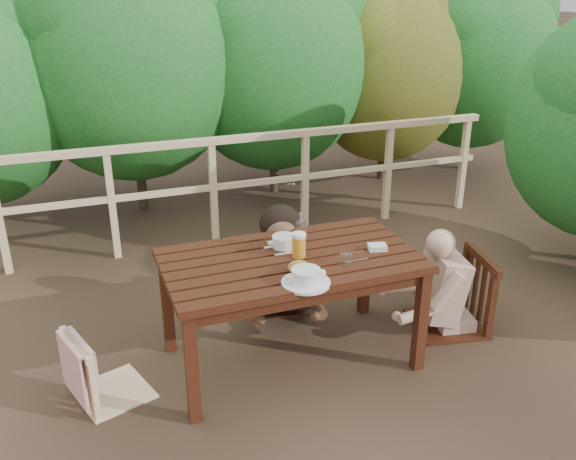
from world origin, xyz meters
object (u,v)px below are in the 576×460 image
object	(u,v)px
soup_near	(306,277)
bottle	(301,233)
diner_right	(459,247)
butter_tub	(377,248)
bread_roll	(298,267)
tumbler	(346,260)
table	(291,310)
chair_far	(278,256)
chair_right	(453,261)
woman	(277,224)
chair_left	(106,334)
soup_far	(284,242)
beer_glass	(299,246)

from	to	relation	value
soup_near	bottle	size ratio (longest dim) A/B	1.07
diner_right	butter_tub	world-z (taller)	diner_right
bread_roll	tumbler	bearing A→B (deg)	-5.00
table	chair_far	xyz separation A→B (m)	(0.16, 0.69, 0.05)
chair_right	woman	xyz separation A→B (m)	(-1.04, 0.71, 0.15)
bread_roll	chair_left	bearing A→B (deg)	168.96
soup_far	chair_left	bearing A→B (deg)	-173.59
table	soup_near	xyz separation A→B (m)	(-0.04, -0.34, 0.41)
chair_right	woman	world-z (taller)	woman
chair_far	butter_tub	size ratio (longest dim) A/B	7.14
beer_glass	bottle	bearing A→B (deg)	60.47
woman	tumbler	world-z (taller)	woman
diner_right	beer_glass	distance (m)	1.20
chair_left	woman	size ratio (longest dim) A/B	0.63
bread_roll	beer_glass	distance (m)	0.20
table	beer_glass	world-z (taller)	beer_glass
soup_far	soup_near	bearing A→B (deg)	-95.92
soup_far	chair_right	bearing A→B (deg)	-7.78
diner_right	tumbler	xyz separation A→B (m)	(-0.96, -0.21, 0.15)
woman	diner_right	world-z (taller)	woman
chair_right	bread_roll	size ratio (longest dim) A/B	7.80
diner_right	soup_far	xyz separation A→B (m)	(-1.22, 0.16, 0.15)
diner_right	bread_roll	distance (m)	1.28
chair_far	woman	size ratio (longest dim) A/B	0.63
soup_far	bottle	distance (m)	0.15
chair_left	woman	bearing A→B (deg)	-80.33
diner_right	beer_glass	bearing A→B (deg)	101.28
bottle	beer_glass	bearing A→B (deg)	-119.53
chair_far	chair_left	bearing A→B (deg)	-140.19
diner_right	soup_far	distance (m)	1.24
beer_glass	butter_tub	world-z (taller)	beer_glass
chair_left	woman	world-z (taller)	woman
table	chair_right	xyz separation A→B (m)	(1.21, -0.00, 0.14)
woman	diner_right	xyz separation A→B (m)	(1.07, -0.71, -0.05)
bottle	butter_tub	bearing A→B (deg)	-20.01
chair_far	bottle	xyz separation A→B (m)	(-0.07, -0.62, 0.44)
woman	soup_near	xyz separation A→B (m)	(-0.20, -1.05, 0.11)
chair_far	soup_far	distance (m)	0.65
chair_left	chair_far	xyz separation A→B (m)	(1.30, 0.66, -0.00)
woman	bottle	xyz separation A→B (m)	(-0.07, -0.64, 0.20)
woman	diner_right	bearing A→B (deg)	159.33
tumbler	bottle	bearing A→B (deg)	121.82
bread_roll	beer_glass	size ratio (longest dim) A/B	0.76
woman	soup_far	world-z (taller)	woman
chair_far	beer_glass	world-z (taller)	beer_glass
butter_tub	soup_far	bearing A→B (deg)	170.26
woman	diner_right	size ratio (longest dim) A/B	1.07
chair_right	butter_tub	world-z (taller)	chair_right
soup_far	bread_roll	size ratio (longest dim) A/B	2.03
bottle	tumbler	bearing A→B (deg)	-58.18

